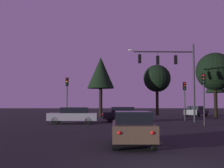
{
  "coord_description": "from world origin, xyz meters",
  "views": [
    {
      "loc": [
        -1.77,
        -8.54,
        1.87
      ],
      "look_at": [
        -1.89,
        18.3,
        3.67
      ],
      "focal_mm": 46.84,
      "sensor_mm": 36.0,
      "label": 1
    }
  ],
  "objects_px": {
    "traffic_light_corner_left": "(205,89)",
    "car_nearside_lane": "(134,128)",
    "tree_left_far": "(217,82)",
    "tree_center_horizon": "(158,79)",
    "traffic_light_corner_right": "(186,93)",
    "tree_lot_edge": "(216,72)",
    "car_crossing_right": "(75,115)",
    "traffic_light_median": "(68,90)",
    "car_far_lane": "(198,111)",
    "traffic_signal_mast_arm": "(175,68)",
    "car_crossing_left": "(125,114)",
    "tree_right_cluster": "(102,73)"
  },
  "relations": [
    {
      "from": "traffic_light_corner_left",
      "to": "car_nearside_lane",
      "type": "bearing_deg",
      "value": -120.7
    },
    {
      "from": "tree_left_far",
      "to": "tree_center_horizon",
      "type": "relative_size",
      "value": 0.88
    },
    {
      "from": "traffic_light_corner_left",
      "to": "car_nearside_lane",
      "type": "xyz_separation_m",
      "value": [
        -6.92,
        -11.65,
        -2.34
      ]
    },
    {
      "from": "traffic_light_corner_right",
      "to": "tree_lot_edge",
      "type": "xyz_separation_m",
      "value": [
        5.07,
        4.74,
        2.9
      ]
    },
    {
      "from": "car_crossing_right",
      "to": "tree_left_far",
      "type": "xyz_separation_m",
      "value": [
        20.6,
        20.81,
        4.59
      ]
    },
    {
      "from": "tree_left_far",
      "to": "traffic_light_median",
      "type": "bearing_deg",
      "value": -142.55
    },
    {
      "from": "car_nearside_lane",
      "to": "car_far_lane",
      "type": "bearing_deg",
      "value": 68.72
    },
    {
      "from": "tree_left_far",
      "to": "tree_lot_edge",
      "type": "distance_m",
      "value": 11.81
    },
    {
      "from": "traffic_light_corner_left",
      "to": "car_crossing_right",
      "type": "bearing_deg",
      "value": 168.87
    },
    {
      "from": "traffic_signal_mast_arm",
      "to": "car_crossing_left",
      "type": "relative_size",
      "value": 1.77
    },
    {
      "from": "traffic_light_corner_left",
      "to": "tree_left_far",
      "type": "relative_size",
      "value": 0.61
    },
    {
      "from": "traffic_light_corner_left",
      "to": "car_crossing_right",
      "type": "height_order",
      "value": "traffic_light_corner_left"
    },
    {
      "from": "car_nearside_lane",
      "to": "car_crossing_left",
      "type": "relative_size",
      "value": 0.95
    },
    {
      "from": "traffic_light_median",
      "to": "tree_center_horizon",
      "type": "bearing_deg",
      "value": 53.41
    },
    {
      "from": "traffic_signal_mast_arm",
      "to": "traffic_light_median",
      "type": "xyz_separation_m",
      "value": [
        -11.14,
        1.61,
        -2.19
      ]
    },
    {
      "from": "tree_right_cluster",
      "to": "tree_lot_edge",
      "type": "xyz_separation_m",
      "value": [
        14.7,
        -5.2,
        -0.36
      ]
    },
    {
      "from": "traffic_light_corner_left",
      "to": "tree_lot_edge",
      "type": "distance_m",
      "value": 13.33
    },
    {
      "from": "traffic_light_corner_left",
      "to": "car_crossing_right",
      "type": "distance_m",
      "value": 11.87
    },
    {
      "from": "car_crossing_right",
      "to": "tree_center_horizon",
      "type": "distance_m",
      "value": 23.81
    },
    {
      "from": "car_crossing_right",
      "to": "car_far_lane",
      "type": "height_order",
      "value": "same"
    },
    {
      "from": "traffic_signal_mast_arm",
      "to": "tree_center_horizon",
      "type": "xyz_separation_m",
      "value": [
        1.05,
        18.04,
        0.48
      ]
    },
    {
      "from": "tree_right_cluster",
      "to": "tree_center_horizon",
      "type": "bearing_deg",
      "value": 31.95
    },
    {
      "from": "traffic_light_corner_right",
      "to": "tree_center_horizon",
      "type": "relative_size",
      "value": 0.52
    },
    {
      "from": "traffic_light_corner_right",
      "to": "tree_right_cluster",
      "type": "bearing_deg",
      "value": 134.06
    },
    {
      "from": "traffic_signal_mast_arm",
      "to": "car_nearside_lane",
      "type": "xyz_separation_m",
      "value": [
        -5.4,
        -16.37,
        -4.67
      ]
    },
    {
      "from": "traffic_signal_mast_arm",
      "to": "traffic_light_corner_left",
      "type": "distance_m",
      "value": 5.48
    },
    {
      "from": "traffic_light_corner_right",
      "to": "car_nearside_lane",
      "type": "distance_m",
      "value": 20.26
    },
    {
      "from": "tree_lot_edge",
      "to": "tree_left_far",
      "type": "bearing_deg",
      "value": 70.44
    },
    {
      "from": "traffic_light_corner_left",
      "to": "traffic_light_corner_right",
      "type": "bearing_deg",
      "value": 88.75
    },
    {
      "from": "tree_center_horizon",
      "to": "tree_lot_edge",
      "type": "bearing_deg",
      "value": -62.22
    },
    {
      "from": "traffic_light_corner_right",
      "to": "car_nearside_lane",
      "type": "relative_size",
      "value": 1.0
    },
    {
      "from": "traffic_light_corner_right",
      "to": "tree_lot_edge",
      "type": "bearing_deg",
      "value": 43.07
    },
    {
      "from": "traffic_signal_mast_arm",
      "to": "traffic_light_corner_left",
      "type": "xyz_separation_m",
      "value": [
        1.52,
        -4.72,
        -2.33
      ]
    },
    {
      "from": "car_crossing_right",
      "to": "traffic_light_corner_left",
      "type": "bearing_deg",
      "value": -11.13
    },
    {
      "from": "tree_center_horizon",
      "to": "traffic_light_corner_right",
      "type": "bearing_deg",
      "value": -87.7
    },
    {
      "from": "car_nearside_lane",
      "to": "tree_right_cluster",
      "type": "bearing_deg",
      "value": 95.06
    },
    {
      "from": "tree_center_horizon",
      "to": "tree_right_cluster",
      "type": "distance_m",
      "value": 10.61
    },
    {
      "from": "tree_center_horizon",
      "to": "tree_lot_edge",
      "type": "relative_size",
      "value": 0.99
    },
    {
      "from": "traffic_light_corner_right",
      "to": "car_crossing_right",
      "type": "height_order",
      "value": "traffic_light_corner_right"
    },
    {
      "from": "traffic_light_corner_left",
      "to": "tree_right_cluster",
      "type": "distance_m",
      "value": 19.83
    },
    {
      "from": "car_far_lane",
      "to": "tree_right_cluster",
      "type": "xyz_separation_m",
      "value": [
        -13.69,
        0.19,
        5.48
      ]
    },
    {
      "from": "traffic_signal_mast_arm",
      "to": "tree_right_cluster",
      "type": "xyz_separation_m",
      "value": [
        -7.95,
        12.42,
        0.81
      ]
    },
    {
      "from": "traffic_light_corner_left",
      "to": "tree_right_cluster",
      "type": "relative_size",
      "value": 0.52
    },
    {
      "from": "car_nearside_lane",
      "to": "tree_right_cluster",
      "type": "xyz_separation_m",
      "value": [
        -2.55,
        28.8,
        5.48
      ]
    },
    {
      "from": "car_crossing_right",
      "to": "tree_left_far",
      "type": "bearing_deg",
      "value": 45.29
    },
    {
      "from": "car_nearside_lane",
      "to": "car_crossing_left",
      "type": "bearing_deg",
      "value": 89.21
    },
    {
      "from": "car_crossing_left",
      "to": "tree_right_cluster",
      "type": "bearing_deg",
      "value": 103.23
    },
    {
      "from": "traffic_light_corner_left",
      "to": "tree_lot_edge",
      "type": "bearing_deg",
      "value": 66.34
    },
    {
      "from": "car_crossing_right",
      "to": "tree_lot_edge",
      "type": "relative_size",
      "value": 0.56
    },
    {
      "from": "car_crossing_left",
      "to": "car_crossing_right",
      "type": "xyz_separation_m",
      "value": [
        -4.74,
        -3.05,
        0.0
      ]
    }
  ]
}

